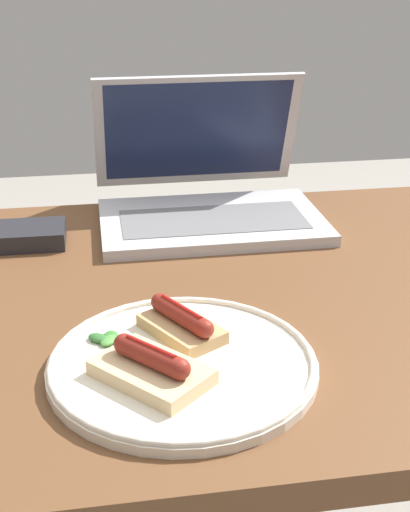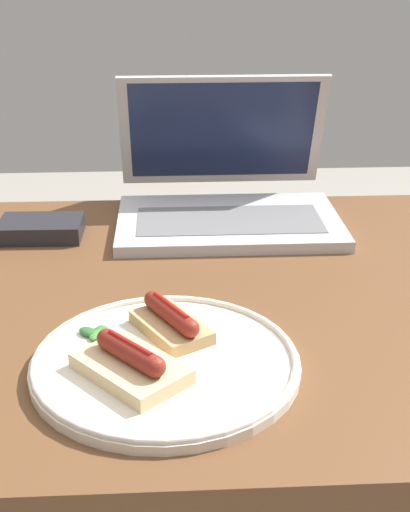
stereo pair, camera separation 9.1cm
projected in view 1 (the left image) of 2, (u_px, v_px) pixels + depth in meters
desk at (315, 337)px, 1.01m from camera, size 1.36×0.75×0.75m
laptop at (207, 194)px, 1.19m from camera, size 0.36×0.31×0.22m
plate at (183, 363)px, 0.77m from camera, size 0.29×0.29×0.02m
sausage_toast_left at (152, 367)px, 0.73m from camera, size 0.13×0.14×0.04m
sausage_toast_middle at (182, 323)px, 0.82m from camera, size 0.10×0.12×0.04m
salad_pile at (118, 341)px, 0.80m from camera, size 0.07×0.06×0.01m
external_drive at (23, 236)px, 1.09m from camera, size 0.13×0.08×0.03m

